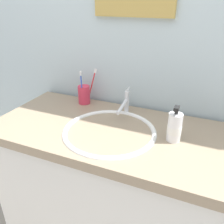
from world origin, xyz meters
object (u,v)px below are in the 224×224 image
Objects in this scene: toothbrush_blue at (82,86)px; toothbrush_red at (92,83)px; soap_dispenser at (174,127)px; toothbrush_cup at (84,95)px; faucet at (125,103)px.

toothbrush_red is at bearing 62.68° from toothbrush_blue.
toothbrush_blue is at bearing -117.32° from toothbrush_red.
soap_dispenser is (0.53, -0.24, -0.05)m from toothbrush_red.
toothbrush_blue is at bearing -83.05° from toothbrush_cup.
toothbrush_cup is 0.54× the size of toothbrush_red.
toothbrush_cup is at bearing 96.95° from toothbrush_blue.
toothbrush_red is at bearing 161.37° from faucet.
soap_dispenser is at bearing -29.24° from faucet.
toothbrush_red is 0.99× the size of toothbrush_blue.
soap_dispenser reaches higher than toothbrush_cup.
soap_dispenser is (0.29, -0.16, 0.00)m from faucet.
toothbrush_blue is (-0.03, -0.07, 0.00)m from toothbrush_red.
faucet is 0.87× the size of toothbrush_red.
toothbrush_red is (-0.24, 0.08, 0.05)m from faucet.
soap_dispenser is at bearing -19.96° from toothbrush_cup.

